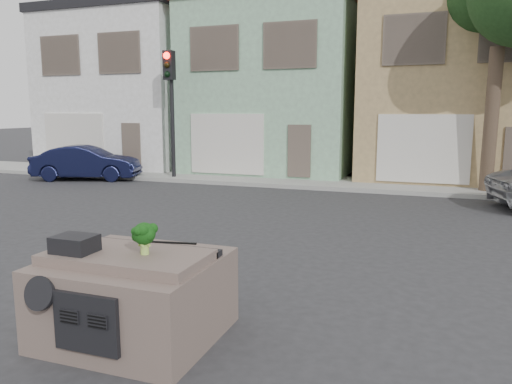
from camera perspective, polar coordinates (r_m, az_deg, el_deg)
The scene contains 12 objects.
ground_plane at distance 9.12m, azimuth -2.94°, elevation -8.46°, with size 120.00×120.00×0.00m, color #303033.
sidewalk at distance 19.00m, azimuth 9.42°, elevation 0.99°, with size 40.00×3.00×0.15m, color gray.
townhouse_white at distance 26.73m, azimuth -12.94°, elevation 11.21°, with size 7.20×8.20×7.55m, color white.
townhouse_mint at distance 23.55m, azimuth 2.94°, elevation 11.71°, with size 7.20×8.20×7.55m, color #89B693.
townhouse_tan at distance 22.53m, azimuth 21.87°, elevation 11.18°, with size 7.20×8.20×7.55m, color tan.
navy_sedan at distance 21.39m, azimuth -18.71°, elevation 1.34°, with size 1.46×4.18×1.38m, color black.
traffic_signal at distance 20.10m, azimuth -9.67°, elevation 8.52°, with size 0.40×0.40×5.10m, color black.
tree_near at distance 17.93m, azimuth 25.70°, elevation 13.11°, with size 4.40×4.00×8.50m, color #1D3E19.
car_dashboard at distance 6.44m, azimuth -13.59°, elevation -11.15°, with size 2.00×1.80×1.12m, color #67554D.
instrument_hump at distance 6.31m, azimuth -20.01°, elevation -5.60°, with size 0.48×0.38×0.20m, color black.
wiper_arm at distance 6.43m, azimuth -9.83°, elevation -5.71°, with size 0.70×0.03×0.02m, color black.
broccoli at distance 5.97m, azimuth -12.65°, elevation -5.16°, with size 0.32×0.32×0.39m, color #0E360C.
Camera 1 is at (3.39, -8.00, 2.78)m, focal length 35.00 mm.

